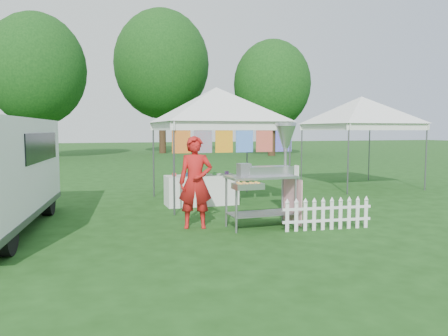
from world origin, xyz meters
name	(u,v)px	position (x,y,z in m)	size (l,w,h in m)	color
ground	(271,231)	(0.00, 0.00, 0.00)	(120.00, 120.00, 0.00)	#183E11
canopy_main	(216,88)	(0.00, 3.49, 2.99)	(4.24, 4.24, 3.45)	#59595E
canopy_right	(362,97)	(5.50, 5.00, 2.99)	(4.24, 4.24, 3.45)	#59595E
tree_left	(36,70)	(-6.00, 24.00, 5.83)	(6.40, 6.40, 9.53)	#352413
tree_mid	(162,65)	(3.00, 28.00, 7.14)	(7.60, 7.60, 11.52)	#352413
tree_right	(272,85)	(10.00, 22.00, 5.18)	(5.60, 5.60, 8.42)	#352413
donut_cart	(271,166)	(0.14, 0.33, 1.20)	(1.47, 1.02, 2.04)	gray
vendor	(195,182)	(-1.29, 0.70, 0.89)	(0.65, 0.43, 1.78)	#B31716
picket_fence	(327,215)	(1.05, -0.25, 0.29)	(1.79, 0.21, 0.56)	white
display_table	(201,190)	(-0.49, 3.20, 0.38)	(1.80, 0.70, 0.75)	white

